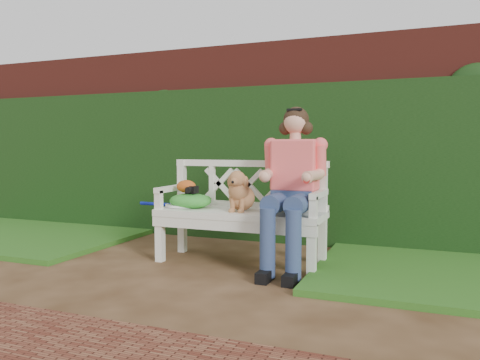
% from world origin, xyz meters
% --- Properties ---
extents(ground, '(60.00, 60.00, 0.00)m').
position_xyz_m(ground, '(0.00, 0.00, 0.00)').
color(ground, '#3C2512').
extents(brick_wall, '(10.00, 0.30, 2.20)m').
position_xyz_m(brick_wall, '(0.00, 1.90, 1.10)').
color(brick_wall, maroon).
rests_on(brick_wall, ground).
extents(ivy_hedge, '(10.00, 0.18, 1.70)m').
position_xyz_m(ivy_hedge, '(0.00, 1.68, 0.85)').
color(ivy_hedge, '#1B3C14').
rests_on(ivy_hedge, ground).
extents(grass_left, '(2.60, 2.00, 0.05)m').
position_xyz_m(grass_left, '(-2.40, 0.90, 0.03)').
color(grass_left, '#235C1C').
rests_on(grass_left, ground).
extents(garden_bench, '(1.61, 0.69, 0.48)m').
position_xyz_m(garden_bench, '(0.41, 0.64, 0.24)').
color(garden_bench, white).
rests_on(garden_bench, ground).
extents(seated_woman, '(0.83, 0.93, 1.35)m').
position_xyz_m(seated_woman, '(0.91, 0.62, 0.68)').
color(seated_woman, '#D9567F').
rests_on(seated_woman, ground).
extents(dog, '(0.36, 0.40, 0.36)m').
position_xyz_m(dog, '(0.44, 0.59, 0.66)').
color(dog, '#AF6A42').
rests_on(dog, garden_bench).
extents(tennis_racket, '(0.73, 0.53, 0.03)m').
position_xyz_m(tennis_racket, '(-0.19, 0.63, 0.50)').
color(tennis_racket, white).
rests_on(tennis_racket, garden_bench).
extents(green_bag, '(0.41, 0.32, 0.14)m').
position_xyz_m(green_bag, '(-0.08, 0.62, 0.55)').
color(green_bag, '#1A6D18').
rests_on(green_bag, garden_bench).
extents(camera_item, '(0.11, 0.09, 0.07)m').
position_xyz_m(camera_item, '(-0.05, 0.60, 0.65)').
color(camera_item, black).
rests_on(camera_item, green_bag).
extents(baseball_glove, '(0.21, 0.17, 0.12)m').
position_xyz_m(baseball_glove, '(-0.12, 0.62, 0.68)').
color(baseball_glove, '#BA5018').
rests_on(baseball_glove, green_bag).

